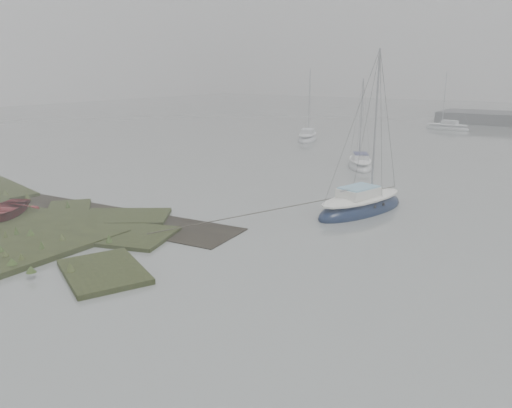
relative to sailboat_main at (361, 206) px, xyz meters
name	(u,v)px	position (x,y,z in m)	size (l,w,h in m)	color
ground	(391,154)	(-4.80, 18.01, -0.26)	(160.00, 160.00, 0.00)	slate
sailboat_main	(361,206)	(0.00, 0.00, 0.00)	(3.48, 6.33, 8.49)	#0C1834
sailboat_white	(360,164)	(-4.68, 11.05, -0.05)	(3.72, 4.97, 6.78)	silver
sailboat_far_a	(308,138)	(-14.68, 21.53, -0.03)	(3.54, 5.59, 7.50)	#B8BCC2
sailboat_far_c	(447,128)	(-5.31, 38.73, -0.04)	(5.19, 2.14, 7.13)	#ADB3B8
dinghy	(2,210)	(-13.21, -10.99, 0.31)	(2.43, 3.40, 0.70)	maroon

